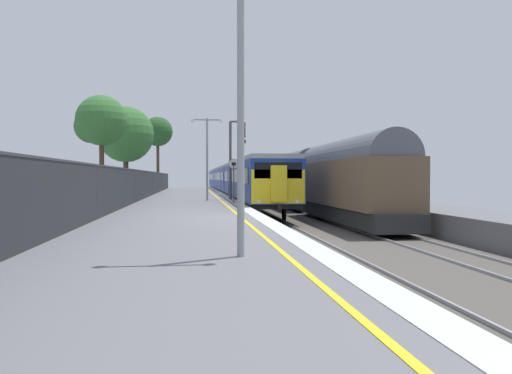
{
  "coord_description": "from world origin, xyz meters",
  "views": [
    {
      "loc": [
        -2.09,
        -17.9,
        1.49
      ],
      "look_at": [
        1.31,
        8.66,
        0.95
      ],
      "focal_mm": 34.5,
      "sensor_mm": 36.0,
      "label": 1
    }
  ],
  "objects_px": {
    "background_tree_centre": "(158,133)",
    "signal_gantry": "(234,151)",
    "background_tree_left": "(125,136)",
    "platform_lamp_mid": "(207,152)",
    "commuter_train_at_platform": "(231,179)",
    "speed_limit_sign": "(234,175)",
    "platform_lamp_near": "(241,84)",
    "background_tree_right": "(99,122)",
    "freight_train_adjacent_track": "(315,178)"
  },
  "relations": [
    {
      "from": "signal_gantry",
      "to": "platform_lamp_mid",
      "type": "bearing_deg",
      "value": -148.26
    },
    {
      "from": "commuter_train_at_platform",
      "to": "background_tree_centre",
      "type": "relative_size",
      "value": 7.62
    },
    {
      "from": "signal_gantry",
      "to": "platform_lamp_near",
      "type": "xyz_separation_m",
      "value": [
        -1.82,
        -23.15,
        -0.01
      ]
    },
    {
      "from": "commuter_train_at_platform",
      "to": "platform_lamp_mid",
      "type": "height_order",
      "value": "platform_lamp_mid"
    },
    {
      "from": "speed_limit_sign",
      "to": "background_tree_right",
      "type": "bearing_deg",
      "value": 171.42
    },
    {
      "from": "signal_gantry",
      "to": "platform_lamp_near",
      "type": "bearing_deg",
      "value": -94.5
    },
    {
      "from": "signal_gantry",
      "to": "platform_lamp_mid",
      "type": "height_order",
      "value": "platform_lamp_mid"
    },
    {
      "from": "signal_gantry",
      "to": "speed_limit_sign",
      "type": "distance_m",
      "value": 4.16
    },
    {
      "from": "freight_train_adjacent_track",
      "to": "background_tree_centre",
      "type": "bearing_deg",
      "value": 117.3
    },
    {
      "from": "speed_limit_sign",
      "to": "platform_lamp_mid",
      "type": "relative_size",
      "value": 0.49
    },
    {
      "from": "freight_train_adjacent_track",
      "to": "background_tree_right",
      "type": "bearing_deg",
      "value": -168.64
    },
    {
      "from": "commuter_train_at_platform",
      "to": "signal_gantry",
      "type": "bearing_deg",
      "value": -93.74
    },
    {
      "from": "freight_train_adjacent_track",
      "to": "background_tree_centre",
      "type": "xyz_separation_m",
      "value": [
        -12.03,
        23.3,
        5.01
      ]
    },
    {
      "from": "commuter_train_at_platform",
      "to": "speed_limit_sign",
      "type": "xyz_separation_m",
      "value": [
        -1.85,
        -26.49,
        0.37
      ]
    },
    {
      "from": "background_tree_left",
      "to": "background_tree_right",
      "type": "relative_size",
      "value": 1.13
    },
    {
      "from": "commuter_train_at_platform",
      "to": "signal_gantry",
      "type": "height_order",
      "value": "signal_gantry"
    },
    {
      "from": "background_tree_left",
      "to": "background_tree_right",
      "type": "distance_m",
      "value": 10.37
    },
    {
      "from": "speed_limit_sign",
      "to": "background_tree_right",
      "type": "xyz_separation_m",
      "value": [
        -7.77,
        1.17,
        3.06
      ]
    },
    {
      "from": "speed_limit_sign",
      "to": "platform_lamp_near",
      "type": "distance_m",
      "value": 19.45
    },
    {
      "from": "freight_train_adjacent_track",
      "to": "background_tree_centre",
      "type": "height_order",
      "value": "background_tree_centre"
    },
    {
      "from": "signal_gantry",
      "to": "background_tree_left",
      "type": "relative_size",
      "value": 0.73
    },
    {
      "from": "speed_limit_sign",
      "to": "background_tree_left",
      "type": "height_order",
      "value": "background_tree_left"
    },
    {
      "from": "platform_lamp_near",
      "to": "background_tree_right",
      "type": "xyz_separation_m",
      "value": [
        -6.32,
        20.5,
        1.46
      ]
    },
    {
      "from": "platform_lamp_mid",
      "to": "background_tree_left",
      "type": "relative_size",
      "value": 0.73
    },
    {
      "from": "background_tree_centre",
      "to": "speed_limit_sign",
      "type": "bearing_deg",
      "value": -77.21
    },
    {
      "from": "platform_lamp_near",
      "to": "background_tree_left",
      "type": "bearing_deg",
      "value": 101.46
    },
    {
      "from": "commuter_train_at_platform",
      "to": "platform_lamp_mid",
      "type": "relative_size",
      "value": 12.02
    },
    {
      "from": "platform_lamp_near",
      "to": "background_tree_centre",
      "type": "relative_size",
      "value": 0.67
    },
    {
      "from": "background_tree_left",
      "to": "background_tree_centre",
      "type": "xyz_separation_m",
      "value": [
        1.54,
        15.66,
        1.7
      ]
    },
    {
      "from": "speed_limit_sign",
      "to": "background_tree_left",
      "type": "relative_size",
      "value": 0.36
    },
    {
      "from": "platform_lamp_near",
      "to": "background_tree_centre",
      "type": "height_order",
      "value": "background_tree_centre"
    },
    {
      "from": "freight_train_adjacent_track",
      "to": "signal_gantry",
      "type": "xyz_separation_m",
      "value": [
        -5.48,
        -0.09,
        1.81
      ]
    },
    {
      "from": "commuter_train_at_platform",
      "to": "platform_lamp_near",
      "type": "relative_size",
      "value": 11.45
    },
    {
      "from": "speed_limit_sign",
      "to": "freight_train_adjacent_track",
      "type": "bearing_deg",
      "value": 33.75
    },
    {
      "from": "signal_gantry",
      "to": "platform_lamp_mid",
      "type": "distance_m",
      "value": 2.15
    },
    {
      "from": "background_tree_centre",
      "to": "freight_train_adjacent_track",
      "type": "bearing_deg",
      "value": -62.7
    },
    {
      "from": "platform_lamp_near",
      "to": "platform_lamp_mid",
      "type": "xyz_separation_m",
      "value": [
        0.0,
        22.02,
        -0.13
      ]
    },
    {
      "from": "commuter_train_at_platform",
      "to": "speed_limit_sign",
      "type": "bearing_deg",
      "value": -93.99
    },
    {
      "from": "speed_limit_sign",
      "to": "background_tree_right",
      "type": "relative_size",
      "value": 0.41
    },
    {
      "from": "signal_gantry",
      "to": "background_tree_left",
      "type": "distance_m",
      "value": 11.28
    },
    {
      "from": "speed_limit_sign",
      "to": "signal_gantry",
      "type": "bearing_deg",
      "value": 84.53
    },
    {
      "from": "signal_gantry",
      "to": "background_tree_left",
      "type": "bearing_deg",
      "value": 136.26
    },
    {
      "from": "platform_lamp_mid",
      "to": "background_tree_left",
      "type": "distance_m",
      "value": 10.97
    },
    {
      "from": "background_tree_right",
      "to": "commuter_train_at_platform",
      "type": "bearing_deg",
      "value": 69.19
    },
    {
      "from": "commuter_train_at_platform",
      "to": "background_tree_left",
      "type": "distance_m",
      "value": 18.07
    },
    {
      "from": "background_tree_centre",
      "to": "signal_gantry",
      "type": "bearing_deg",
      "value": -74.38
    },
    {
      "from": "signal_gantry",
      "to": "background_tree_right",
      "type": "relative_size",
      "value": 0.83
    },
    {
      "from": "commuter_train_at_platform",
      "to": "speed_limit_sign",
      "type": "distance_m",
      "value": 26.55
    },
    {
      "from": "signal_gantry",
      "to": "background_tree_left",
      "type": "xyz_separation_m",
      "value": [
        -8.08,
        7.73,
        1.5
      ]
    },
    {
      "from": "platform_lamp_mid",
      "to": "background_tree_left",
      "type": "bearing_deg",
      "value": 125.24
    }
  ]
}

